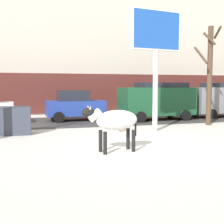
{
  "coord_description": "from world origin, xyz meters",
  "views": [
    {
      "loc": [
        -3.58,
        -8.77,
        2.08
      ],
      "look_at": [
        -0.41,
        2.11,
        1.1
      ],
      "focal_mm": 47.25,
      "sensor_mm": 36.0,
      "label": 1
    }
  ],
  "objects_px": {
    "billboard": "(156,38)",
    "car_darkgreen_van": "(157,100)",
    "bare_tree_left_lot": "(209,73)",
    "car_grey_van": "(222,99)",
    "pedestrian_near_billboard": "(132,103)",
    "dumpster": "(11,121)",
    "cow_holstein": "(115,121)",
    "car_blue_hatchback": "(75,105)"
  },
  "relations": [
    {
      "from": "car_blue_hatchback",
      "to": "car_darkgreen_van",
      "type": "height_order",
      "value": "car_darkgreen_van"
    },
    {
      "from": "car_blue_hatchback",
      "to": "pedestrian_near_billboard",
      "type": "bearing_deg",
      "value": 30.02
    },
    {
      "from": "cow_holstein",
      "to": "billboard",
      "type": "height_order",
      "value": "billboard"
    },
    {
      "from": "cow_holstein",
      "to": "dumpster",
      "type": "xyz_separation_m",
      "value": [
        -3.38,
        4.6,
        -0.4
      ]
    },
    {
      "from": "pedestrian_near_billboard",
      "to": "dumpster",
      "type": "height_order",
      "value": "pedestrian_near_billboard"
    },
    {
      "from": "car_grey_van",
      "to": "bare_tree_left_lot",
      "type": "relative_size",
      "value": 0.89
    },
    {
      "from": "bare_tree_left_lot",
      "to": "dumpster",
      "type": "relative_size",
      "value": 3.1
    },
    {
      "from": "car_blue_hatchback",
      "to": "dumpster",
      "type": "xyz_separation_m",
      "value": [
        -3.51,
        -4.39,
        -0.33
      ]
    },
    {
      "from": "cow_holstein",
      "to": "car_blue_hatchback",
      "type": "bearing_deg",
      "value": 89.18
    },
    {
      "from": "cow_holstein",
      "to": "car_blue_hatchback",
      "type": "xyz_separation_m",
      "value": [
        0.13,
        8.99,
        -0.07
      ]
    },
    {
      "from": "car_blue_hatchback",
      "to": "car_grey_van",
      "type": "height_order",
      "value": "car_grey_van"
    },
    {
      "from": "car_blue_hatchback",
      "to": "bare_tree_left_lot",
      "type": "xyz_separation_m",
      "value": [
        6.62,
        -4.09,
        1.89
      ]
    },
    {
      "from": "dumpster",
      "to": "pedestrian_near_billboard",
      "type": "bearing_deg",
      "value": 40.85
    },
    {
      "from": "billboard",
      "to": "car_darkgreen_van",
      "type": "bearing_deg",
      "value": 64.11
    },
    {
      "from": "cow_holstein",
      "to": "pedestrian_near_billboard",
      "type": "distance_m",
      "value": 12.7
    },
    {
      "from": "dumpster",
      "to": "car_blue_hatchback",
      "type": "bearing_deg",
      "value": 51.38
    },
    {
      "from": "pedestrian_near_billboard",
      "to": "dumpster",
      "type": "relative_size",
      "value": 1.02
    },
    {
      "from": "car_grey_van",
      "to": "pedestrian_near_billboard",
      "type": "xyz_separation_m",
      "value": [
        -5.33,
        3.34,
        -0.36
      ]
    },
    {
      "from": "dumpster",
      "to": "billboard",
      "type": "bearing_deg",
      "value": -7.8
    },
    {
      "from": "car_darkgreen_van",
      "to": "dumpster",
      "type": "relative_size",
      "value": 2.75
    },
    {
      "from": "car_grey_van",
      "to": "cow_holstein",
      "type": "bearing_deg",
      "value": -140.58
    },
    {
      "from": "pedestrian_near_billboard",
      "to": "cow_holstein",
      "type": "bearing_deg",
      "value": -112.54
    },
    {
      "from": "cow_holstein",
      "to": "car_blue_hatchback",
      "type": "relative_size",
      "value": 0.54
    },
    {
      "from": "cow_holstein",
      "to": "dumpster",
      "type": "distance_m",
      "value": 5.72
    },
    {
      "from": "billboard",
      "to": "car_grey_van",
      "type": "relative_size",
      "value": 1.19
    },
    {
      "from": "cow_holstein",
      "to": "pedestrian_near_billboard",
      "type": "relative_size",
      "value": 1.11
    },
    {
      "from": "cow_holstein",
      "to": "dumpster",
      "type": "bearing_deg",
      "value": 126.33
    },
    {
      "from": "car_blue_hatchback",
      "to": "car_grey_van",
      "type": "bearing_deg",
      "value": -3.44
    },
    {
      "from": "bare_tree_left_lot",
      "to": "car_grey_van",
      "type": "bearing_deg",
      "value": 45.29
    },
    {
      "from": "dumpster",
      "to": "car_grey_van",
      "type": "bearing_deg",
      "value": 15.58
    },
    {
      "from": "cow_holstein",
      "to": "billboard",
      "type": "bearing_deg",
      "value": 50.38
    },
    {
      "from": "car_grey_van",
      "to": "bare_tree_left_lot",
      "type": "height_order",
      "value": "bare_tree_left_lot"
    },
    {
      "from": "car_darkgreen_van",
      "to": "bare_tree_left_lot",
      "type": "distance_m",
      "value": 3.8
    },
    {
      "from": "car_blue_hatchback",
      "to": "dumpster",
      "type": "height_order",
      "value": "car_blue_hatchback"
    },
    {
      "from": "car_blue_hatchback",
      "to": "car_grey_van",
      "type": "distance_m",
      "value": 10.1
    },
    {
      "from": "cow_holstein",
      "to": "pedestrian_near_billboard",
      "type": "height_order",
      "value": "pedestrian_near_billboard"
    },
    {
      "from": "car_blue_hatchback",
      "to": "pedestrian_near_billboard",
      "type": "relative_size",
      "value": 2.06
    },
    {
      "from": "car_darkgreen_van",
      "to": "car_grey_van",
      "type": "relative_size",
      "value": 1.0
    },
    {
      "from": "billboard",
      "to": "dumpster",
      "type": "height_order",
      "value": "billboard"
    },
    {
      "from": "car_grey_van",
      "to": "pedestrian_near_billboard",
      "type": "distance_m",
      "value": 6.31
    },
    {
      "from": "billboard",
      "to": "car_blue_hatchback",
      "type": "relative_size",
      "value": 1.56
    },
    {
      "from": "billboard",
      "to": "dumpster",
      "type": "bearing_deg",
      "value": 172.2
    }
  ]
}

